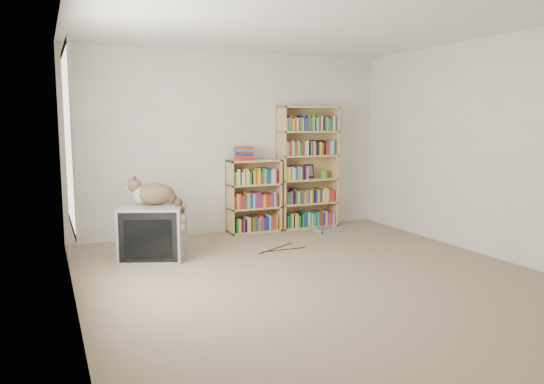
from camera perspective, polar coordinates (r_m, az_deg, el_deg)
name	(u,v)px	position (r m, az deg, el deg)	size (l,w,h in m)	color
floor	(317,278)	(5.36, 4.87, -9.22)	(4.50, 5.00, 0.01)	#9E896B
wall_back	(233,143)	(7.43, -4.22, 5.29)	(4.50, 0.02, 2.50)	silver
wall_front	(541,178)	(3.18, 27.00, 1.32)	(4.50, 0.02, 2.50)	silver
wall_left	(70,159)	(4.53, -20.93, 3.29)	(0.02, 5.00, 2.50)	silver
wall_right	(494,148)	(6.52, 22.75, 4.38)	(0.02, 5.00, 2.50)	silver
ceiling	(320,19)	(5.22, 5.20, 18.06)	(4.50, 5.00, 0.02)	white
window	(69,140)	(4.72, -20.99, 5.27)	(0.02, 1.22, 1.52)	white
crt_tv	(153,232)	(6.21, -12.66, -4.20)	(0.87, 0.83, 0.60)	#969698
cat	(158,197)	(6.17, -12.15, -0.54)	(0.64, 0.64, 0.55)	#342415
bookcase_tall	(307,170)	(7.76, 3.81, 2.34)	(0.88, 0.30, 1.76)	tan
bookcase_short	(254,198)	(7.46, -1.99, -0.69)	(0.74, 0.30, 1.02)	tan
book_stack	(244,153)	(7.33, -3.06, 4.17)	(0.22, 0.29, 0.19)	red
green_mug	(323,174)	(7.87, 5.55, 1.92)	(0.10, 0.10, 0.11)	green
framed_print	(309,171)	(7.87, 3.96, 2.27)	(0.15, 0.01, 0.20)	black
dvd_player	(327,230)	(7.47, 5.90, -4.11)	(0.31, 0.22, 0.07)	#AFAFB4
wall_outlet	(67,231)	(6.45, -21.19, -3.91)	(0.01, 0.08, 0.13)	silver
floor_cables	(285,246)	(6.67, 1.37, -5.78)	(1.20, 0.70, 0.01)	black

